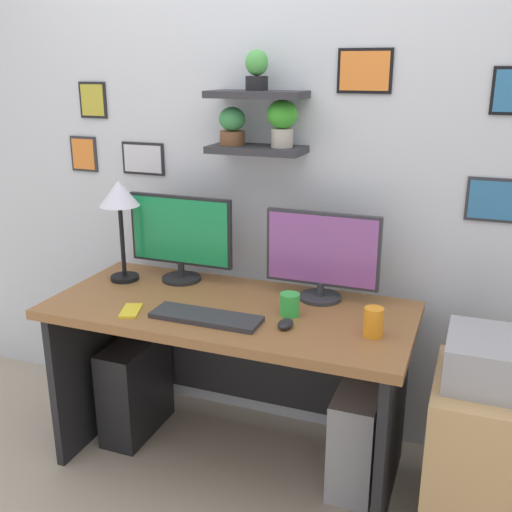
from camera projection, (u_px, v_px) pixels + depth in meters
name	position (u px, v px, depth m)	size (l,w,h in m)	color
ground_plane	(231.00, 460.00, 2.69)	(8.00, 8.00, 0.00)	tan
back_wall_assembly	(266.00, 146.00, 2.67)	(4.40, 0.24, 2.70)	silver
desk	(235.00, 347.00, 2.58)	(1.51, 0.68, 0.75)	brown
monitor_left	(181.00, 236.00, 2.71)	(0.50, 0.18, 0.40)	black
monitor_right	(322.00, 255.00, 2.49)	(0.48, 0.18, 0.38)	#2D2D33
keyboard	(206.00, 317.00, 2.33)	(0.44, 0.14, 0.02)	#2D2D33
computer_mouse	(286.00, 324.00, 2.26)	(0.06, 0.09, 0.03)	black
desk_lamp	(120.00, 202.00, 2.66)	(0.18, 0.18, 0.46)	black
cell_phone	(131.00, 311.00, 2.40)	(0.07, 0.14, 0.01)	yellow
coffee_mug	(290.00, 304.00, 2.36)	(0.08, 0.08, 0.09)	green
water_cup	(373.00, 322.00, 2.17)	(0.07, 0.07, 0.11)	orange
drawer_cabinet	(488.00, 455.00, 2.23)	(0.44, 0.50, 0.61)	tan
printer	(501.00, 362.00, 2.12)	(0.38, 0.34, 0.17)	#9E9EA3
computer_tower_left	(136.00, 387.00, 2.85)	(0.18, 0.40, 0.47)	black
computer_tower_right	(358.00, 434.00, 2.50)	(0.18, 0.40, 0.44)	#99999E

